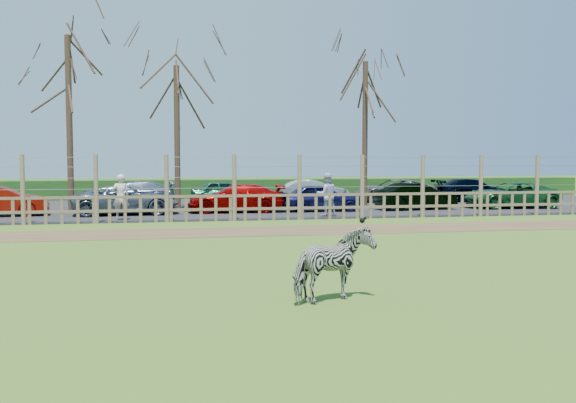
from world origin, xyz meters
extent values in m
plane|color=olive|center=(0.00, 0.00, 0.00)|extent=(120.00, 120.00, 0.00)
cube|color=brown|center=(0.00, 4.50, 0.01)|extent=(34.00, 2.80, 0.01)
cube|color=#232326|center=(0.00, 14.50, 0.02)|extent=(44.00, 13.00, 0.04)
cube|color=#1E4716|center=(0.00, 21.50, 0.55)|extent=(46.00, 2.00, 1.10)
cube|color=brown|center=(0.00, 8.00, 0.45)|extent=(30.00, 0.06, 0.10)
cube|color=brown|center=(0.00, 8.00, 0.95)|extent=(30.00, 0.06, 0.10)
cylinder|color=brown|center=(-7.50, 8.00, 1.25)|extent=(0.16, 0.16, 2.50)
cylinder|color=brown|center=(-5.00, 8.00, 1.25)|extent=(0.16, 0.16, 2.50)
cylinder|color=brown|center=(-2.50, 8.00, 1.25)|extent=(0.16, 0.16, 2.50)
cylinder|color=brown|center=(0.00, 8.00, 1.25)|extent=(0.16, 0.16, 2.50)
cylinder|color=brown|center=(2.50, 8.00, 1.25)|extent=(0.16, 0.16, 2.50)
cylinder|color=brown|center=(5.00, 8.00, 1.25)|extent=(0.16, 0.16, 2.50)
cylinder|color=brown|center=(7.50, 8.00, 1.25)|extent=(0.16, 0.16, 2.50)
cylinder|color=brown|center=(10.00, 8.00, 1.25)|extent=(0.16, 0.16, 2.50)
cylinder|color=brown|center=(12.50, 8.00, 1.25)|extent=(0.16, 0.16, 2.50)
cylinder|color=gray|center=(0.00, 8.00, 1.25)|extent=(30.00, 0.02, 0.02)
cylinder|color=gray|center=(0.00, 8.00, 1.65)|extent=(30.00, 0.02, 0.02)
cylinder|color=gray|center=(0.00, 8.00, 2.05)|extent=(30.00, 0.02, 0.02)
cylinder|color=gray|center=(0.00, 8.00, 2.40)|extent=(30.00, 0.02, 0.02)
cylinder|color=#3D2B1E|center=(-6.50, 12.50, 3.75)|extent=(0.26, 0.26, 7.50)
cylinder|color=#3D2B1E|center=(-2.00, 13.50, 3.25)|extent=(0.26, 0.26, 6.50)
cylinder|color=#3D2B1E|center=(7.00, 14.00, 3.50)|extent=(0.26, 0.26, 7.00)
imported|color=gray|center=(0.19, -5.75, 0.62)|extent=(1.61, 1.29, 1.24)
imported|color=beige|center=(-4.20, 8.83, 0.90)|extent=(0.68, 0.50, 1.72)
imported|color=#B5B4D8|center=(3.79, 8.85, 0.90)|extent=(0.85, 0.67, 1.72)
sphere|color=black|center=(4.50, 6.39, 0.10)|extent=(0.20, 0.20, 0.20)
sphere|color=black|center=(4.62, 6.39, 0.17)|extent=(0.10, 0.10, 0.10)
imported|color=maroon|center=(-9.04, 11.29, 0.64)|extent=(3.76, 1.68, 1.20)
imported|color=#4F5F70|center=(-4.17, 11.17, 0.64)|extent=(4.44, 2.27, 1.20)
imported|color=#960403|center=(0.42, 11.38, 0.64)|extent=(4.22, 1.90, 1.20)
imported|color=#121445|center=(4.14, 11.23, 0.64)|extent=(3.54, 1.46, 1.20)
imported|color=black|center=(8.54, 11.26, 0.64)|extent=(3.78, 1.75, 1.20)
imported|color=#165826|center=(13.27, 11.32, 0.64)|extent=(4.44, 2.26, 1.20)
imported|color=slate|center=(-4.13, 15.77, 0.64)|extent=(4.20, 1.84, 1.20)
imported|color=#175234|center=(0.40, 16.16, 0.64)|extent=(3.54, 1.46, 1.20)
imported|color=#B0C2C1|center=(4.87, 15.98, 0.64)|extent=(3.65, 1.30, 1.20)
imported|color=#625F5A|center=(9.35, 16.24, 0.64)|extent=(4.45, 2.31, 1.20)
imported|color=black|center=(13.55, 15.76, 0.64)|extent=(4.16, 1.74, 1.20)
camera|label=1|loc=(-2.53, -15.97, 2.42)|focal=40.00mm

